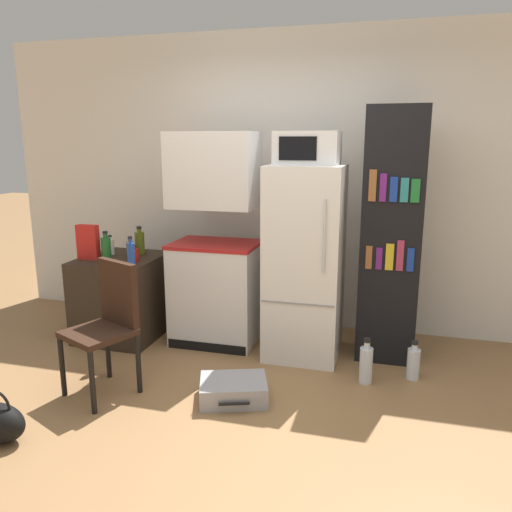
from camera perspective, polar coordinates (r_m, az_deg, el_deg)
The scene contains 19 objects.
ground_plane at distance 3.21m, azimuth -1.28°, elevation -19.58°, with size 24.00×24.00×0.00m, color olive.
wall_back at distance 4.64m, azimuth 8.14°, elevation 8.17°, with size 6.40×0.10×2.70m.
side_table at distance 4.66m, azimuth -14.97°, elevation -4.50°, with size 0.67×0.73×0.73m.
kitchen_hutch at distance 4.27m, azimuth -4.68°, elevation 0.86°, with size 0.73×0.54×1.80m.
refrigerator at distance 4.04m, azimuth 5.64°, elevation -0.72°, with size 0.59×0.66×1.55m.
microwave at distance 3.93m, azimuth 5.93°, elevation 12.16°, with size 0.48×0.38×0.25m.
bookshelf at distance 4.06m, azimuth 15.14°, elevation 2.14°, with size 0.45×0.40×1.99m.
bottle_ketchup_red at distance 4.35m, azimuth -13.73°, elevation 0.15°, with size 0.08×0.08×0.14m.
bottle_milk_white at distance 4.69m, azimuth -16.30°, elevation 1.08°, with size 0.07×0.07×0.17m.
bottle_blue_soda at distance 4.12m, azimuth -14.09°, elevation 0.16°, with size 0.06×0.06×0.26m.
bottle_amber_beer at distance 4.49m, azimuth -14.17°, elevation 0.76°, with size 0.07×0.07×0.19m.
bottle_olive_oil at distance 4.63m, azimuth -13.15°, elevation 1.53°, with size 0.09×0.09×0.25m.
bottle_green_tall at distance 4.46m, azimuth -16.75°, elevation 0.88°, with size 0.08×0.08×0.25m.
bowl at distance 4.79m, azimuth -17.12°, elevation 0.59°, with size 0.13×0.13×0.04m.
cereal_box at distance 4.53m, azimuth -18.64°, elevation 1.50°, with size 0.19×0.07×0.30m.
chair at distance 3.61m, azimuth -16.49°, elevation -6.69°, with size 0.53×0.53×0.92m.
suitcase_large_flat at distance 3.52m, azimuth -2.59°, elevation -15.05°, with size 0.53×0.46×0.14m.
water_bottle_front at distance 3.80m, azimuth 12.46°, elevation -11.96°, with size 0.09×0.09×0.34m.
water_bottle_middle at distance 3.95m, azimuth 17.54°, elevation -11.57°, with size 0.09×0.09×0.30m.
Camera 1 is at (0.77, -2.59, 1.72)m, focal length 35.00 mm.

